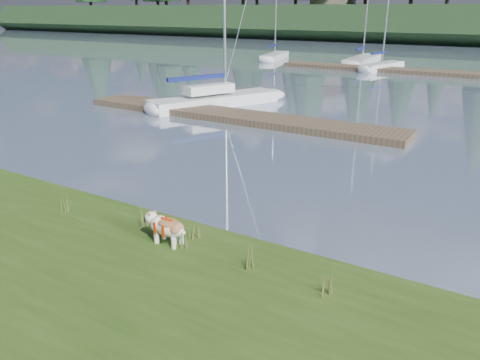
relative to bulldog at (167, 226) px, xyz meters
The scene contains 16 objects.
ground 32.65m from the bulldog, 92.86° to the left, with size 200.00×200.00×0.00m, color slate.
ridge 75.64m from the bulldog, 91.24° to the left, with size 200.00×20.00×5.00m, color #1B3017.
bulldog is the anchor object (origin of this frame).
sailboat_main 16.19m from the bulldog, 118.58° to the left, with size 4.85×7.96×11.66m.
dock_near 12.91m from the bulldog, 115.89° to the left, with size 16.00×2.00×0.30m, color #4C3D2C.
dock_far 32.61m from the bulldog, 89.35° to the left, with size 26.00×2.20×0.30m, color #4C3D2C.
sailboat_bg_0 40.44m from the bulldog, 113.57° to the left, with size 2.94×7.30×10.48m.
sailboat_bg_1 39.10m from the bulldog, 101.10° to the left, with size 2.18×8.91×13.08m.
sailboat_bg_2 34.14m from the bulldog, 97.48° to the left, with size 2.66×6.13×9.28m.
weed_0 1.06m from the bulldog, 161.90° to the left, with size 0.17×0.14×0.68m.
weed_1 0.62m from the bulldog, 52.89° to the left, with size 0.17×0.14×0.42m.
weed_2 1.97m from the bulldog, ahead, with size 0.17×0.14×0.67m.
weed_3 3.06m from the bulldog, behind, with size 0.17×0.14×0.50m.
weed_4 0.47m from the bulldog, ahead, with size 0.17×0.14×0.37m.
weed_5 3.45m from the bulldog, ahead, with size 0.17×0.14×0.54m.
mud_lip 2.02m from the bulldog, 148.49° to the left, with size 60.00×0.50×0.14m, color #33281C.
Camera 1 is at (7.24, -9.12, 4.85)m, focal length 35.00 mm.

